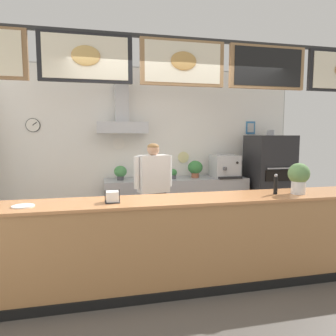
% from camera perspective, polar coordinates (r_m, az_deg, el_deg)
% --- Properties ---
extents(ground_plane, '(6.75, 6.75, 0.00)m').
position_cam_1_polar(ground_plane, '(3.90, 2.74, -19.56)').
color(ground_plane, '#514C47').
extents(back_wall_assembly, '(5.63, 2.47, 2.94)m').
position_cam_1_polar(back_wall_assembly, '(5.68, -3.39, 4.93)').
color(back_wall_assembly, '#9E9E99').
rests_on(back_wall_assembly, ground_plane).
extents(service_counter, '(4.62, 0.62, 1.00)m').
position_cam_1_polar(service_counter, '(3.52, 3.69, -13.61)').
color(service_counter, '#B77F4C').
rests_on(service_counter, ground_plane).
extents(back_prep_counter, '(2.62, 0.62, 0.90)m').
position_cam_1_polar(back_prep_counter, '(5.69, 1.61, -6.51)').
color(back_prep_counter, '#A3A5AD').
rests_on(back_prep_counter, ground_plane).
extents(pizza_oven, '(0.75, 0.75, 1.79)m').
position_cam_1_polar(pizza_oven, '(6.11, 18.34, -2.12)').
color(pizza_oven, '#232326').
rests_on(pizza_oven, ground_plane).
extents(shop_worker, '(0.57, 0.31, 1.58)m').
position_cam_1_polar(shop_worker, '(4.43, -2.74, -4.94)').
color(shop_worker, '#232328').
rests_on(shop_worker, ground_plane).
extents(espresso_machine, '(0.48, 0.53, 0.42)m').
position_cam_1_polar(espresso_machine, '(5.86, 10.58, 0.31)').
color(espresso_machine, silver).
rests_on(espresso_machine, back_prep_counter).
extents(potted_sage, '(0.22, 0.22, 0.25)m').
position_cam_1_polar(potted_sage, '(5.44, -8.89, -0.75)').
color(potted_sage, '#4C4C51').
rests_on(potted_sage, back_prep_counter).
extents(potted_oregano, '(0.28, 0.28, 0.32)m').
position_cam_1_polar(potted_oregano, '(5.71, 5.11, 0.00)').
color(potted_oregano, '#9E563D').
rests_on(potted_oregano, back_prep_counter).
extents(potted_rosemary, '(0.13, 0.13, 0.18)m').
position_cam_1_polar(potted_rosemary, '(5.47, -4.88, -1.13)').
color(potted_rosemary, '#4C4C51').
rests_on(potted_rosemary, back_prep_counter).
extents(potted_thyme, '(0.14, 0.14, 0.18)m').
position_cam_1_polar(potted_thyme, '(5.55, 0.98, -1.01)').
color(potted_thyme, '#4C4C51').
rests_on(potted_thyme, back_prep_counter).
extents(condiment_plate, '(0.21, 0.21, 0.01)m').
position_cam_1_polar(condiment_plate, '(3.29, -25.48, -6.44)').
color(condiment_plate, white).
rests_on(condiment_plate, service_counter).
extents(napkin_holder, '(0.15, 0.15, 0.13)m').
position_cam_1_polar(napkin_holder, '(3.21, -10.35, -5.39)').
color(napkin_holder, '#262628').
rests_on(napkin_holder, service_counter).
extents(pepper_grinder, '(0.05, 0.05, 0.24)m').
position_cam_1_polar(pepper_grinder, '(3.79, 19.49, -2.88)').
color(pepper_grinder, black).
rests_on(pepper_grinder, service_counter).
extents(basil_vase, '(0.25, 0.25, 0.37)m').
position_cam_1_polar(basil_vase, '(3.90, 23.25, -1.61)').
color(basil_vase, silver).
rests_on(basil_vase, service_counter).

